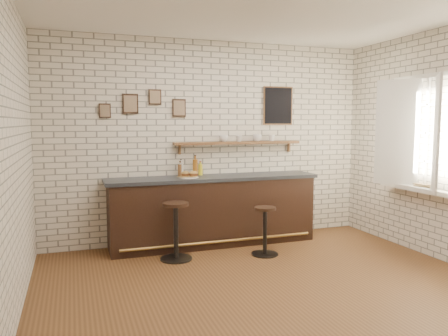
# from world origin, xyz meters

# --- Properties ---
(ground) EXTENTS (5.00, 5.00, 0.00)m
(ground) POSITION_xyz_m (0.00, 0.00, 0.00)
(ground) COLOR brown
(ground) RESTS_ON ground
(bar_counter) EXTENTS (3.10, 0.65, 1.01)m
(bar_counter) POSITION_xyz_m (-0.06, 1.70, 0.51)
(bar_counter) COLOR black
(bar_counter) RESTS_ON ground
(sandwich_plate) EXTENTS (0.28, 0.28, 0.01)m
(sandwich_plate) POSITION_xyz_m (-0.45, 1.66, 1.02)
(sandwich_plate) COLOR white
(sandwich_plate) RESTS_ON bar_counter
(ciabatta_sandwich) EXTENTS (0.25, 0.18, 0.08)m
(ciabatta_sandwich) POSITION_xyz_m (-0.44, 1.66, 1.06)
(ciabatta_sandwich) COLOR #AF8947
(ciabatta_sandwich) RESTS_ON sandwich_plate
(potato_chips) EXTENTS (0.27, 0.19, 0.00)m
(potato_chips) POSITION_xyz_m (-0.47, 1.65, 1.02)
(potato_chips) COLOR gold
(potato_chips) RESTS_ON sandwich_plate
(bitters_bottle_brown) EXTENTS (0.07, 0.07, 0.22)m
(bitters_bottle_brown) POSITION_xyz_m (-0.51, 1.89, 1.10)
(bitters_bottle_brown) COLOR brown
(bitters_bottle_brown) RESTS_ON bar_counter
(bitters_bottle_white) EXTENTS (0.06, 0.06, 0.25)m
(bitters_bottle_white) POSITION_xyz_m (-0.50, 1.89, 1.11)
(bitters_bottle_white) COLOR beige
(bitters_bottle_white) RESTS_ON bar_counter
(bitters_bottle_amber) EXTENTS (0.07, 0.07, 0.30)m
(bitters_bottle_amber) POSITION_xyz_m (-0.28, 1.89, 1.13)
(bitters_bottle_amber) COLOR #975818
(bitters_bottle_amber) RESTS_ON bar_counter
(condiment_bottle_yellow) EXTENTS (0.06, 0.06, 0.21)m
(condiment_bottle_yellow) POSITION_xyz_m (-0.21, 1.89, 1.10)
(condiment_bottle_yellow) COLOR yellow
(condiment_bottle_yellow) RESTS_ON bar_counter
(bar_stool_left) EXTENTS (0.42, 0.42, 0.76)m
(bar_stool_left) POSITION_xyz_m (-0.75, 1.16, 0.41)
(bar_stool_left) COLOR black
(bar_stool_left) RESTS_ON ground
(bar_stool_right) EXTENTS (0.37, 0.37, 0.66)m
(bar_stool_right) POSITION_xyz_m (0.43, 0.97, 0.35)
(bar_stool_right) COLOR black
(bar_stool_right) RESTS_ON ground
(wall_shelf) EXTENTS (2.00, 0.18, 0.18)m
(wall_shelf) POSITION_xyz_m (0.40, 1.90, 1.48)
(wall_shelf) COLOR brown
(wall_shelf) RESTS_ON ground
(shelf_cup_a) EXTENTS (0.17, 0.17, 0.10)m
(shelf_cup_a) POSITION_xyz_m (0.17, 1.90, 1.55)
(shelf_cup_a) COLOR white
(shelf_cup_a) RESTS_ON wall_shelf
(shelf_cup_b) EXTENTS (0.13, 0.13, 0.09)m
(shelf_cup_b) POSITION_xyz_m (0.41, 1.90, 1.55)
(shelf_cup_b) COLOR white
(shelf_cup_b) RESTS_ON wall_shelf
(shelf_cup_c) EXTENTS (0.19, 0.19, 0.11)m
(shelf_cup_c) POSITION_xyz_m (0.72, 1.90, 1.55)
(shelf_cup_c) COLOR white
(shelf_cup_c) RESTS_ON wall_shelf
(shelf_cup_d) EXTENTS (0.12, 0.12, 0.10)m
(shelf_cup_d) POSITION_xyz_m (0.96, 1.90, 1.55)
(shelf_cup_d) COLOR white
(shelf_cup_d) RESTS_ON wall_shelf
(back_wall_decor) EXTENTS (2.96, 0.02, 0.56)m
(back_wall_decor) POSITION_xyz_m (0.23, 1.98, 2.05)
(back_wall_decor) COLOR black
(back_wall_decor) RESTS_ON ground
(window_sill) EXTENTS (0.20, 1.35, 0.06)m
(window_sill) POSITION_xyz_m (2.40, 0.30, 0.90)
(window_sill) COLOR white
(window_sill) RESTS_ON ground
(casement_window) EXTENTS (0.40, 1.30, 1.56)m
(casement_window) POSITION_xyz_m (2.36, 0.30, 1.65)
(casement_window) COLOR white
(casement_window) RESTS_ON ground
(book_lower) EXTENTS (0.23, 0.26, 0.02)m
(book_lower) POSITION_xyz_m (2.38, 0.26, 0.94)
(book_lower) COLOR tan
(book_lower) RESTS_ON window_sill
(book_upper) EXTENTS (0.19, 0.24, 0.02)m
(book_upper) POSITION_xyz_m (2.38, 0.29, 0.96)
(book_upper) COLOR tan
(book_upper) RESTS_ON book_lower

